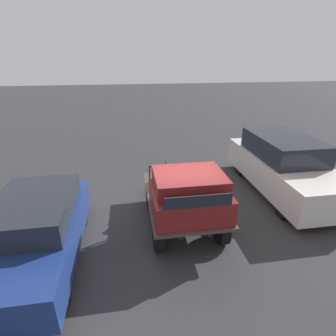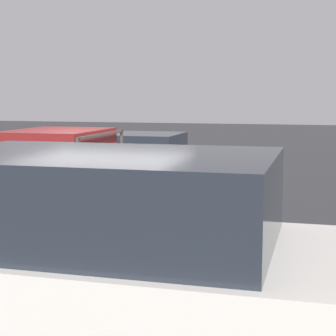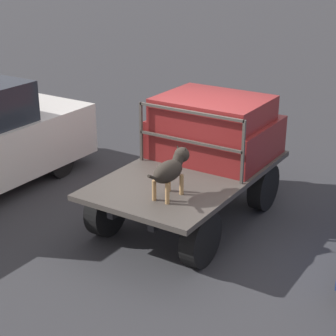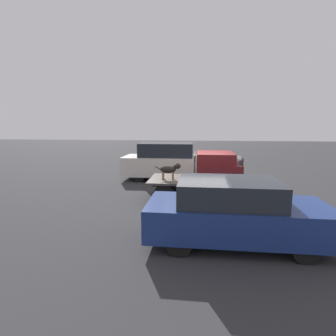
{
  "view_description": "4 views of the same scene",
  "coord_description": "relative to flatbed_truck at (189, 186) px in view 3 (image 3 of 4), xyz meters",
  "views": [
    {
      "loc": [
        6.34,
        -1.4,
        4.51
      ],
      "look_at": [
        -0.99,
        -0.25,
        1.3
      ],
      "focal_mm": 28.0,
      "sensor_mm": 36.0,
      "label": 1
    },
    {
      "loc": [
        -3.25,
        8.09,
        2.41
      ],
      "look_at": [
        -0.99,
        -0.25,
        1.3
      ],
      "focal_mm": 60.0,
      "sensor_mm": 36.0,
      "label": 2
    },
    {
      "loc": [
        -7.01,
        -4.11,
        4.15
      ],
      "look_at": [
        -0.99,
        -0.25,
        1.3
      ],
      "focal_mm": 60.0,
      "sensor_mm": 36.0,
      "label": 3
    },
    {
      "loc": [
        0.13,
        -9.84,
        2.88
      ],
      "look_at": [
        -0.99,
        -0.25,
        1.3
      ],
      "focal_mm": 28.0,
      "sensor_mm": 36.0,
      "label": 4
    }
  ],
  "objects": [
    {
      "name": "flatbed_truck",
      "position": [
        0.0,
        0.0,
        0.0
      ],
      "size": [
        3.42,
        1.97,
        0.86
      ],
      "color": "black",
      "rests_on": "ground"
    },
    {
      "name": "truck_headboard",
      "position": [
        0.0,
        0.0,
        0.89
      ],
      "size": [
        0.04,
        1.85,
        0.98
      ],
      "color": "#3D3833",
      "rests_on": "flatbed_truck"
    },
    {
      "name": "ground_plane",
      "position": [
        0.0,
        0.0,
        -0.6
      ],
      "size": [
        80.0,
        80.0,
        0.0
      ],
      "primitive_type": "plane",
      "color": "#2D2D30"
    },
    {
      "name": "dog",
      "position": [
        -0.91,
        -0.25,
        0.65
      ],
      "size": [
        1.0,
        0.29,
        0.67
      ],
      "rotation": [
        0.0,
        0.0,
        -0.11
      ],
      "color": "#9E7547",
      "rests_on": "flatbed_truck"
    },
    {
      "name": "truck_cab",
      "position": [
        0.83,
        0.0,
        0.74
      ],
      "size": [
        1.59,
        1.85,
        1.02
      ],
      "color": "maroon",
      "rests_on": "flatbed_truck"
    }
  ]
}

